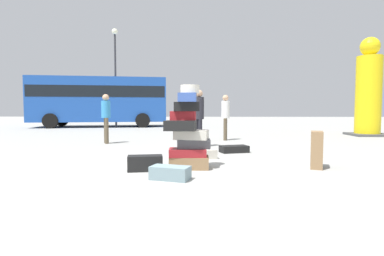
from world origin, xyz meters
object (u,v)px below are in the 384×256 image
suitcase_slate_upright_blue (170,173)px  suitcase_black_behind_tower (234,149)px  suitcase_cream_white_trunk (199,154)px  parked_bus (100,99)px  person_passerby_in_red (225,113)px  person_bearded_onlooker (106,114)px  suitcase_black_foreground_near (145,163)px  yellow_dummy_statue (368,92)px  lamp_post (115,63)px  suitcase_brown_left_side (317,150)px  suitcase_tower (188,136)px  person_tourist_with_camera (199,113)px

suitcase_slate_upright_blue → suitcase_black_behind_tower: size_ratio=0.87×
suitcase_cream_white_trunk → parked_bus: (-6.57, 12.49, 1.73)m
person_passerby_in_red → person_bearded_onlooker: bearing=-64.8°
person_bearded_onlooker → parked_bus: size_ratio=0.19×
suitcase_black_foreground_near → yellow_dummy_statue: 11.49m
lamp_post → parked_bus: bearing=150.7°
suitcase_cream_white_trunk → parked_bus: bearing=101.3°
suitcase_black_behind_tower → lamp_post: bearing=102.9°
suitcase_slate_upright_blue → suitcase_brown_left_side: 2.96m
suitcase_slate_upright_blue → suitcase_black_foreground_near: bearing=144.8°
suitcase_black_behind_tower → suitcase_black_foreground_near: 3.14m
suitcase_tower → person_passerby_in_red: person_passerby_in_red is taller
suitcase_slate_upright_blue → yellow_dummy_statue: bearing=64.6°
yellow_dummy_statue → parked_bus: yellow_dummy_statue is taller
yellow_dummy_statue → lamp_post: bearing=156.7°
person_tourist_with_camera → lamp_post: size_ratio=0.28×
suitcase_black_behind_tower → person_bearded_onlooker: 4.62m
suitcase_black_behind_tower → person_tourist_with_camera: bearing=112.3°
person_tourist_with_camera → parked_bus: (-6.55, 10.32, 0.79)m
suitcase_tower → person_passerby_in_red: 5.55m
person_bearded_onlooker → person_tourist_with_camera: size_ratio=0.95×
suitcase_slate_upright_blue → suitcase_black_foreground_near: suitcase_black_foreground_near is taller
suitcase_tower → suitcase_black_behind_tower: size_ratio=2.22×
suitcase_black_behind_tower → person_bearded_onlooker: size_ratio=0.44×
suitcase_slate_upright_blue → suitcase_black_foreground_near: 0.89m
suitcase_slate_upright_blue → parked_bus: (-6.13, 14.64, 1.72)m
person_bearded_onlooker → yellow_dummy_statue: (10.39, 3.38, 0.89)m
person_passerby_in_red → suitcase_cream_white_trunk: bearing=-3.9°
yellow_dummy_statue → suitcase_slate_upright_blue: bearing=-132.0°
lamp_post → person_passerby_in_red: bearing=-50.4°
suitcase_black_behind_tower → person_passerby_in_red: (0.00, 3.20, 0.91)m
suitcase_black_foreground_near → person_passerby_in_red: (1.92, 5.68, 0.86)m
parked_bus → suitcase_slate_upright_blue: bearing=-78.2°
yellow_dummy_statue → person_bearded_onlooker: bearing=-162.0°
person_passerby_in_red → yellow_dummy_statue: size_ratio=0.40×
suitcase_black_foreground_near → person_tourist_with_camera: size_ratio=0.37×
suitcase_tower → suitcase_brown_left_side: suitcase_tower is taller
suitcase_black_foreground_near → suitcase_brown_left_side: size_ratio=0.89×
suitcase_slate_upright_blue → suitcase_cream_white_trunk: (0.44, 2.15, -0.00)m
suitcase_brown_left_side → lamp_post: lamp_post is taller
suitcase_black_behind_tower → suitcase_brown_left_side: 2.55m
suitcase_tower → person_tourist_with_camera: (0.17, 3.37, 0.41)m
person_passerby_in_red → parked_bus: 11.19m
suitcase_black_behind_tower → yellow_dummy_statue: yellow_dummy_statue is taller
suitcase_slate_upright_blue → person_bearded_onlooker: size_ratio=0.38×
suitcase_brown_left_side → lamp_post: (-7.66, 12.89, 3.62)m
parked_bus → person_passerby_in_red: bearing=-58.7°
suitcase_tower → yellow_dummy_statue: size_ratio=0.38×
suitcase_slate_upright_blue → suitcase_black_behind_tower: 3.46m
person_tourist_with_camera → suitcase_tower: bearing=-23.2°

